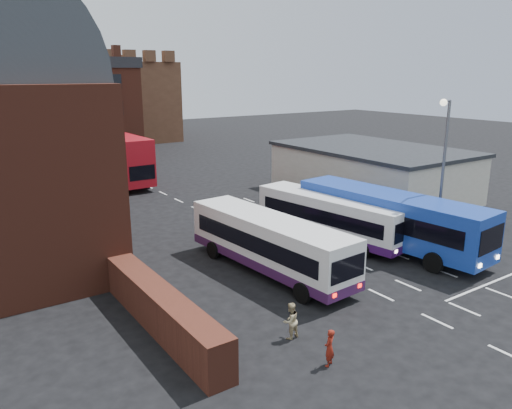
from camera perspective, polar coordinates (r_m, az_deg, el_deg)
ground at (r=25.90m, az=12.75°, el=-9.43°), size 180.00×180.00×0.00m
forecourt_wall at (r=21.55m, az=-10.69°, el=-11.86°), size 1.20×10.00×1.80m
cream_building at (r=44.97m, az=13.05°, el=3.79°), size 10.40×16.40×4.25m
brick_terrace at (r=63.09m, az=-23.92°, el=9.07°), size 22.00×10.00×11.00m
castle_keep at (r=85.27m, az=-18.56°, el=11.09°), size 22.00×22.00×12.00m
bus_white_outbound at (r=26.81m, az=1.51°, el=-4.10°), size 3.42×11.23×3.02m
bus_white_inbound at (r=32.26m, az=8.49°, el=-1.11°), size 4.04×10.86×2.90m
bus_blue at (r=31.44m, az=14.98°, el=-1.30°), size 4.09×12.73×3.41m
bus_red_double at (r=50.43m, az=-15.57°, el=5.23°), size 3.19×11.93×4.75m
street_lamp at (r=32.02m, az=20.59°, el=4.88°), size 1.73×0.89×9.06m
pedestrian_red at (r=19.21m, az=8.38°, el=-15.89°), size 0.63×0.54×1.45m
pedestrian_beige at (r=20.76m, az=3.97°, el=-13.11°), size 0.79×0.64×1.53m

